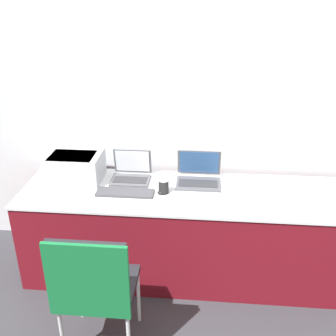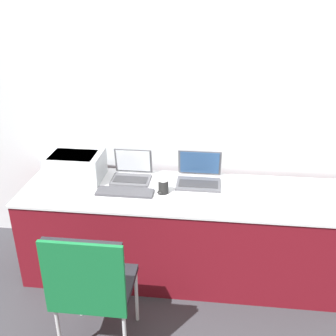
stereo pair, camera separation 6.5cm
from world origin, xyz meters
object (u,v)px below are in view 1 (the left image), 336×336
(laptop_right, at_px, (198,176))
(coffee_cup, at_px, (164,186))
(printer, at_px, (74,166))
(laptop_left, at_px, (131,173))
(external_keyboard, at_px, (125,193))
(mouse, at_px, (161,193))
(chair, at_px, (93,283))

(laptop_right, distance_m, coffee_cup, 0.34)
(printer, bearing_deg, laptop_right, 2.45)
(laptop_left, distance_m, external_keyboard, 0.26)
(mouse, bearing_deg, laptop_right, 40.24)
(coffee_cup, height_order, chair, chair)
(laptop_left, xyz_separation_m, chair, (-0.04, -1.08, -0.21))
(coffee_cup, bearing_deg, external_keyboard, -171.83)
(coffee_cup, relative_size, mouse, 1.94)
(external_keyboard, bearing_deg, laptop_left, 89.15)
(laptop_left, relative_size, laptop_right, 0.88)
(printer, height_order, chair, printer)
(coffee_cup, bearing_deg, chair, -111.17)
(chair, bearing_deg, printer, 111.69)
(external_keyboard, height_order, mouse, mouse)
(laptop_right, relative_size, external_keyboard, 0.80)
(laptop_left, xyz_separation_m, mouse, (0.27, -0.24, -0.04))
(mouse, bearing_deg, coffee_cup, 55.25)
(chair, bearing_deg, laptop_right, 60.99)
(laptop_right, bearing_deg, printer, -177.55)
(coffee_cup, bearing_deg, mouse, -124.75)
(laptop_left, relative_size, mouse, 5.14)
(printer, distance_m, chair, 1.14)
(mouse, bearing_deg, chair, -110.75)
(printer, xyz_separation_m, chair, (0.41, -1.03, -0.28))
(printer, distance_m, coffee_cup, 0.76)
(external_keyboard, bearing_deg, chair, -92.86)
(laptop_right, xyz_separation_m, chair, (-0.60, -1.07, -0.22))
(printer, distance_m, laptop_right, 1.01)
(printer, bearing_deg, external_keyboard, -25.08)
(laptop_left, distance_m, chair, 1.10)
(laptop_right, bearing_deg, coffee_cup, -140.98)
(mouse, bearing_deg, laptop_left, 138.65)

